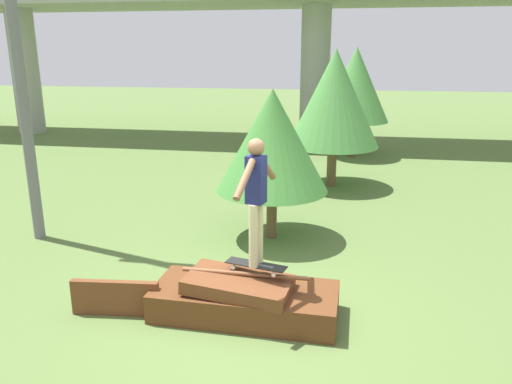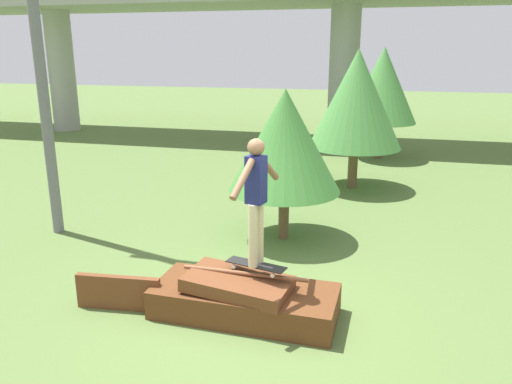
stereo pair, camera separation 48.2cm
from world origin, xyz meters
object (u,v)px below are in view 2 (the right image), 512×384
(tree_mid_back, at_px, (356,99))
(skateboard, at_px, (256,265))
(tree_behind_left, at_px, (285,141))
(tree_behind_right, at_px, (383,86))
(skater, at_px, (256,193))
(utility_pole, at_px, (37,37))

(tree_mid_back, bearing_deg, skateboard, -96.49)
(tree_behind_left, height_order, tree_behind_right, tree_behind_right)
(skater, height_order, tree_mid_back, tree_mid_back)
(tree_behind_left, xyz_separation_m, tree_behind_right, (1.55, 7.93, 0.49))
(skateboard, distance_m, tree_mid_back, 7.09)
(tree_behind_right, bearing_deg, skater, -97.10)
(skateboard, xyz_separation_m, tree_mid_back, (0.78, 6.87, 1.56))
(tree_mid_back, bearing_deg, skater, -96.49)
(tree_mid_back, bearing_deg, utility_pole, -138.06)
(utility_pole, bearing_deg, tree_behind_right, 55.90)
(utility_pole, bearing_deg, skater, -24.46)
(tree_behind_left, bearing_deg, tree_behind_right, 78.92)
(skateboard, relative_size, skater, 0.51)
(skater, relative_size, tree_behind_left, 0.60)
(tree_mid_back, bearing_deg, tree_behind_right, 81.84)
(utility_pole, height_order, tree_mid_back, utility_pole)
(tree_behind_left, bearing_deg, utility_pole, -169.72)
(skater, bearing_deg, tree_behind_left, 94.18)
(utility_pole, distance_m, tree_mid_back, 7.31)
(skateboard, bearing_deg, skater, 26.57)
(skater, xyz_separation_m, tree_behind_right, (1.34, 10.79, 0.66))
(skater, height_order, utility_pole, utility_pole)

